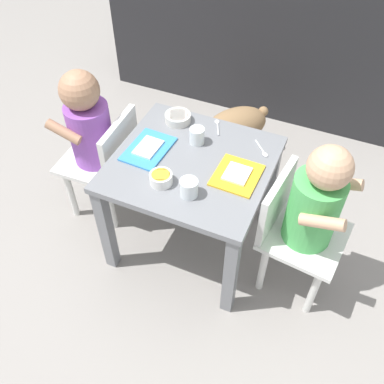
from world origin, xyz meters
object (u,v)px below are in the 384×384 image
object	(u,v)px
seated_child_left	(92,131)
food_tray_left	(148,149)
dog	(231,128)
spoon_by_left_tray	(262,150)
veggie_bowl_near	(161,178)
food_tray_right	(237,175)
water_cup_right	(197,137)
dining_table	(192,178)
spoon_by_right_tray	(218,126)
seated_child_right	(311,207)
water_cup_left	(189,189)
veggie_bowl_far	(178,118)

from	to	relation	value
seated_child_left	food_tray_left	size ratio (longest dim) A/B	3.38
dog	spoon_by_left_tray	size ratio (longest dim) A/B	4.72
veggie_bowl_near	spoon_by_left_tray	xyz separation A→B (m)	(0.27, 0.30, -0.02)
dog	food_tray_right	world-z (taller)	food_tray_right
food_tray_left	water_cup_right	distance (m)	0.19
dining_table	spoon_by_right_tray	world-z (taller)	spoon_by_right_tray
seated_child_left	spoon_by_right_tray	size ratio (longest dim) A/B	7.35
seated_child_right	water_cup_right	size ratio (longest dim) A/B	10.93
food_tray_left	veggie_bowl_near	xyz separation A→B (m)	(0.12, -0.13, 0.02)
seated_child_right	water_cup_left	distance (m)	0.41
veggie_bowl_far	food_tray_left	bearing A→B (deg)	-98.06
seated_child_right	water_cup_left	size ratio (longest dim) A/B	11.06
water_cup_right	spoon_by_right_tray	distance (m)	0.13
water_cup_left	water_cup_right	distance (m)	0.27
seated_child_left	food_tray_left	world-z (taller)	seated_child_left
spoon_by_left_tray	water_cup_right	bearing A→B (deg)	-167.57
seated_child_right	food_tray_right	distance (m)	0.27
water_cup_right	spoon_by_left_tray	size ratio (longest dim) A/B	0.78
veggie_bowl_far	food_tray_right	bearing A→B (deg)	-32.07
food_tray_right	veggie_bowl_near	xyz separation A→B (m)	(-0.23, -0.13, 0.02)
seated_child_left	food_tray_right	xyz separation A→B (m)	(0.62, -0.03, 0.03)
dog	food_tray_right	bearing A→B (deg)	-69.80
seated_child_left	food_tray_right	distance (m)	0.62
dining_table	veggie_bowl_near	xyz separation A→B (m)	(-0.05, -0.14, 0.11)
seated_child_left	veggie_bowl_near	size ratio (longest dim) A/B	8.88
food_tray_left	spoon_by_left_tray	size ratio (longest dim) A/B	2.52
dog	spoon_by_right_tray	xyz separation A→B (m)	(0.04, -0.32, 0.26)
water_cup_right	food_tray_left	bearing A→B (deg)	-143.39
seated_child_left	veggie_bowl_far	size ratio (longest dim) A/B	6.86
dog	spoon_by_left_tray	distance (m)	0.53
seated_child_right	dog	bearing A→B (deg)	129.72
water_cup_left	dining_table	bearing A→B (deg)	109.97
dining_table	spoon_by_right_tray	xyz separation A→B (m)	(0.01, 0.23, 0.09)
spoon_by_left_tray	food_tray_left	bearing A→B (deg)	-157.21
dining_table	veggie_bowl_near	bearing A→B (deg)	-110.90
seated_child_left	food_tray_right	bearing A→B (deg)	-2.97
veggie_bowl_near	spoon_by_left_tray	bearing A→B (deg)	47.84
food_tray_left	veggie_bowl_far	bearing A→B (deg)	81.94
veggie_bowl_far	water_cup_left	bearing A→B (deg)	-59.88
dining_table	food_tray_right	bearing A→B (deg)	-2.25
veggie_bowl_near	seated_child_left	bearing A→B (deg)	156.99
spoon_by_left_tray	spoon_by_right_tray	size ratio (longest dim) A/B	0.86
food_tray_left	spoon_by_right_tray	size ratio (longest dim) A/B	2.17
veggie_bowl_far	spoon_by_right_tray	bearing A→B (deg)	12.18
dining_table	food_tray_left	distance (m)	0.20
dog	food_tray_right	xyz separation A→B (m)	(0.20, -0.56, 0.26)
food_tray_right	spoon_by_left_tray	xyz separation A→B (m)	(0.04, 0.16, -0.00)
spoon_by_left_tray	spoon_by_right_tray	world-z (taller)	same
veggie_bowl_far	spoon_by_right_tray	distance (m)	0.16
dog	veggie_bowl_near	world-z (taller)	veggie_bowl_near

